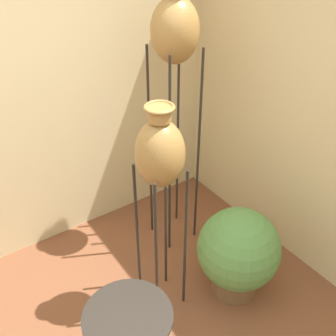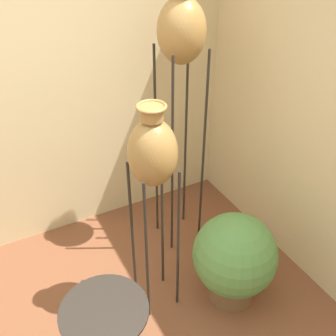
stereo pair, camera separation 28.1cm
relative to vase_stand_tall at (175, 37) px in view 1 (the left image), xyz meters
name	(u,v)px [view 1 (the left image)]	position (x,y,z in m)	size (l,w,h in m)	color
wall_back	(11,101)	(-1.01, 0.62, -0.44)	(7.43, 0.06, 2.70)	beige
vase_stand_tall	(175,37)	(0.00, 0.00, 0.00)	(0.34, 0.34, 2.12)	#28231E
vase_stand_medium	(160,157)	(-0.50, -0.55, -0.50)	(0.30, 0.30, 1.62)	#28231E
potted_plant	(238,252)	(0.02, -0.79, -1.39)	(0.61, 0.61, 0.74)	brown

